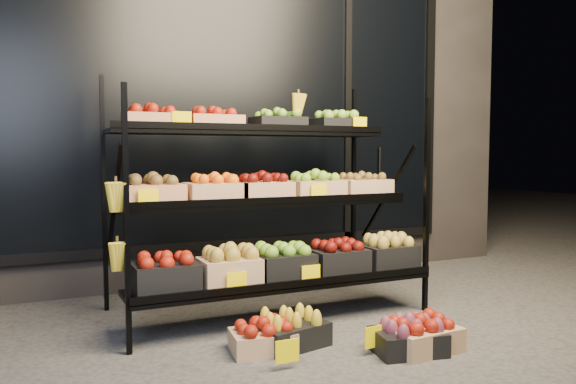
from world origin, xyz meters
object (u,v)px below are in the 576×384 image
display_rack (268,201)px  floor_crate_midleft (290,330)px  floor_crate_midright (421,334)px  floor_crate_left (263,337)px

display_rack → floor_crate_midleft: 0.98m
floor_crate_midleft → floor_crate_midright: 0.75m
floor_crate_midright → floor_crate_midleft: bearing=144.8°
floor_crate_midleft → floor_crate_left: bearing=174.6°
display_rack → floor_crate_left: bearing=-115.2°
floor_crate_midleft → floor_crate_midright: (0.64, -0.38, 0.00)m
floor_crate_midleft → floor_crate_midright: same height
floor_crate_left → floor_crate_midleft: (0.18, 0.02, 0.01)m
floor_crate_midleft → floor_crate_midright: bearing=-43.5°
floor_crate_left → display_rack: bearing=72.7°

